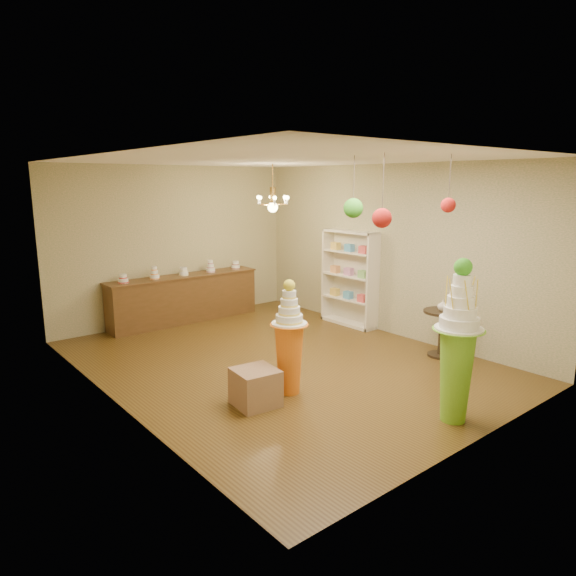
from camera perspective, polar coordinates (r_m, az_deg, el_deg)
floor at (r=7.92m, az=-0.95°, el=-8.14°), size 6.50×6.50×0.00m
ceiling at (r=7.45m, az=-1.03°, el=14.11°), size 6.50×6.50×0.00m
wall_back at (r=10.26m, az=-12.39°, el=4.78°), size 5.00×0.04×3.00m
wall_front at (r=5.43m, az=20.88°, el=-1.69°), size 5.00×0.04×3.00m
wall_left at (r=6.32m, az=-19.02°, el=0.24°), size 0.04×6.50×3.00m
wall_right at (r=9.29m, az=11.21°, el=4.13°), size 0.04×6.50×3.00m
pedestal_green at (r=6.09m, az=18.26°, el=-7.09°), size 0.66×0.66×1.88m
pedestal_orange at (r=6.60m, az=0.13°, el=-6.73°), size 0.50×0.50×1.50m
burlap_riser at (r=6.39m, az=-3.63°, el=-10.95°), size 0.56×0.56×0.46m
sideboard at (r=10.19m, az=-11.42°, el=-1.06°), size 3.04×0.54×1.16m
shelving_unit at (r=9.78m, az=6.86°, el=1.10°), size 0.33×1.20×1.80m
round_table at (r=8.35m, az=16.69°, el=-4.15°), size 0.69×0.69×0.74m
vase at (r=8.26m, az=16.83°, el=-1.84°), size 0.20×0.20×0.17m
pom_red_left at (r=5.86m, az=10.39°, el=7.66°), size 0.22×0.22×0.82m
pom_green_mid at (r=6.42m, az=7.26°, el=8.81°), size 0.24×0.24×0.75m
pom_red_right at (r=6.28m, az=17.38°, el=8.79°), size 0.17×0.17×0.66m
chandelier at (r=9.17m, az=-1.71°, el=9.29°), size 0.64×0.64×0.85m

